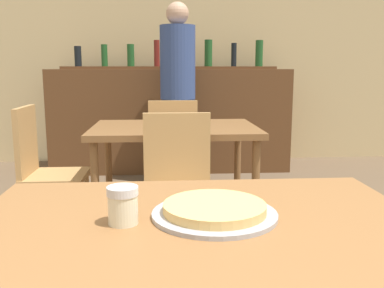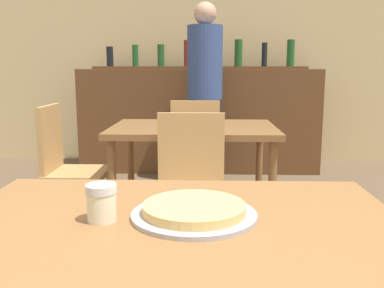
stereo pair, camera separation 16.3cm
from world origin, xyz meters
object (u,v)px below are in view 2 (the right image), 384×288
object	(u,v)px
chair_far_side_back	(195,147)
pizza_tray	(194,211)
chair_far_side_front	(190,183)
person_standing	(205,87)
chair_far_side_left	(66,161)
cheese_shaker	(101,202)

from	to	relation	value
chair_far_side_back	pizza_tray	bearing A→B (deg)	91.34
chair_far_side_front	person_standing	distance (m)	1.94
chair_far_side_left	pizza_tray	bearing A→B (deg)	-152.21
chair_far_side_front	cheese_shaker	distance (m)	1.31
chair_far_side_back	cheese_shaker	bearing A→B (deg)	85.63
chair_far_side_front	person_standing	world-z (taller)	person_standing
pizza_tray	cheese_shaker	distance (m)	0.24
chair_far_side_front	chair_far_side_back	size ratio (longest dim) A/B	1.00
chair_far_side_back	chair_far_side_front	bearing A→B (deg)	90.00
chair_far_side_front	chair_far_side_back	bearing A→B (deg)	90.00
chair_far_side_left	chair_far_side_front	bearing A→B (deg)	-121.94
chair_far_side_back	cheese_shaker	xyz separation A→B (m)	(-0.18, -2.36, 0.30)
chair_far_side_front	pizza_tray	bearing A→B (deg)	-87.47
person_standing	chair_far_side_back	bearing A→B (deg)	-95.20
chair_far_side_left	chair_far_side_back	bearing A→B (deg)	-58.06
pizza_tray	person_standing	distance (m)	3.12
pizza_tray	cheese_shaker	xyz separation A→B (m)	(-0.24, -0.04, 0.03)
chair_far_side_left	cheese_shaker	size ratio (longest dim) A/B	9.22
chair_far_side_front	chair_far_side_back	world-z (taller)	same
chair_far_side_front	chair_far_side_left	distance (m)	1.04
cheese_shaker	pizza_tray	bearing A→B (deg)	8.57
chair_far_side_back	pizza_tray	size ratio (longest dim) A/B	2.67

